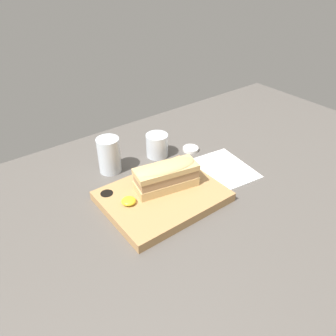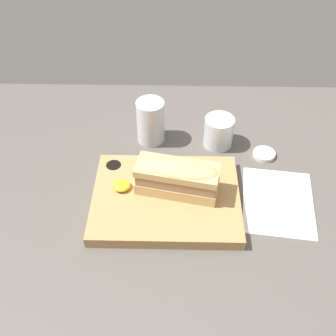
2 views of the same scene
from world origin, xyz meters
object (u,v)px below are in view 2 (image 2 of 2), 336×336
object	(u,v)px
serving_board	(166,198)
condiment_dish	(264,154)
sandwich	(177,176)
napkin	(278,202)
wine_glass	(219,133)
water_glass	(151,124)

from	to	relation	value
serving_board	condiment_dish	size ratio (longest dim) A/B	5.91
sandwich	napkin	bearing A→B (deg)	-2.32
condiment_dish	sandwich	bearing A→B (deg)	-145.97
wine_glass	serving_board	bearing A→B (deg)	-122.22
serving_board	condiment_dish	bearing A→B (deg)	33.49
water_glass	condiment_dish	distance (cm)	28.67
water_glass	condiment_dish	bearing A→B (deg)	-11.77
napkin	wine_glass	bearing A→B (deg)	121.37
water_glass	napkin	xyz separation A→B (cm)	(28.61, -20.93, -4.63)
serving_board	sandwich	size ratio (longest dim) A/B	1.72
napkin	sandwich	bearing A→B (deg)	177.68
wine_glass	napkin	world-z (taller)	wine_glass
serving_board	sandwich	world-z (taller)	sandwich
sandwich	water_glass	size ratio (longest dim) A/B	1.64
water_glass	napkin	distance (cm)	35.75
wine_glass	condiment_dish	size ratio (longest dim) A/B	1.44
sandwich	condiment_dish	bearing A→B (deg)	34.03
condiment_dish	serving_board	bearing A→B (deg)	-146.51
water_glass	sandwich	bearing A→B (deg)	-71.69
water_glass	napkin	size ratio (longest dim) A/B	0.53
serving_board	condiment_dish	distance (cm)	28.22
water_glass	wine_glass	bearing A→B (deg)	-5.02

